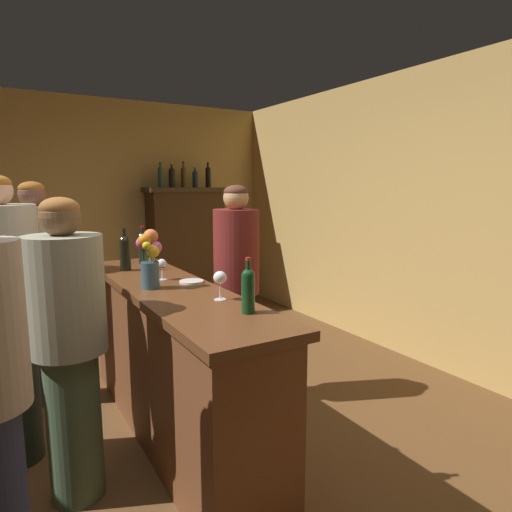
{
  "coord_description": "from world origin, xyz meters",
  "views": [
    {
      "loc": [
        -0.64,
        -2.35,
        1.64
      ],
      "look_at": [
        0.96,
        0.33,
        1.14
      ],
      "focal_mm": 31.14,
      "sensor_mm": 36.0,
      "label": 1
    }
  ],
  "objects_px": {
    "patron_redhead": "(7,311)",
    "display_bottle_midright": "(195,178)",
    "wine_glass_mid": "(162,265)",
    "wine_bottle_malbec": "(125,251)",
    "flower_arrangement": "(150,257)",
    "patron_in_grey": "(39,284)",
    "display_bottle_right": "(208,176)",
    "patron_tall": "(69,340)",
    "wine_bottle_chardonnay": "(143,246)",
    "bartender": "(237,285)",
    "display_cabinet": "(186,246)",
    "wine_glass_front": "(220,279)",
    "display_bottle_center": "(184,176)",
    "bar_counter": "(172,361)",
    "display_bottle_left": "(161,176)",
    "display_bottle_midleft": "(172,176)",
    "cheese_plate": "(192,281)",
    "wine_bottle_rose": "(248,289)"
  },
  "relations": [
    {
      "from": "display_cabinet",
      "to": "patron_tall",
      "type": "distance_m",
      "value": 3.67
    },
    {
      "from": "cheese_plate",
      "to": "display_bottle_center",
      "type": "relative_size",
      "value": 0.48
    },
    {
      "from": "bar_counter",
      "to": "wine_glass_mid",
      "type": "distance_m",
      "value": 0.63
    },
    {
      "from": "display_bottle_midleft",
      "to": "wine_bottle_chardonnay",
      "type": "bearing_deg",
      "value": -116.68
    },
    {
      "from": "bartender",
      "to": "wine_bottle_malbec",
      "type": "bearing_deg",
      "value": -25.67
    },
    {
      "from": "wine_glass_front",
      "to": "display_bottle_center",
      "type": "height_order",
      "value": "display_bottle_center"
    },
    {
      "from": "patron_redhead",
      "to": "display_bottle_right",
      "type": "bearing_deg",
      "value": 62.54
    },
    {
      "from": "bar_counter",
      "to": "display_bottle_right",
      "type": "bearing_deg",
      "value": 60.86
    },
    {
      "from": "wine_bottle_rose",
      "to": "display_bottle_center",
      "type": "bearing_deg",
      "value": 72.96
    },
    {
      "from": "display_cabinet",
      "to": "display_bottle_left",
      "type": "bearing_deg",
      "value": 180.0
    },
    {
      "from": "display_bottle_center",
      "to": "display_cabinet",
      "type": "bearing_deg",
      "value": -0.0
    },
    {
      "from": "wine_bottle_malbec",
      "to": "flower_arrangement",
      "type": "relative_size",
      "value": 0.87
    },
    {
      "from": "display_bottle_right",
      "to": "patron_redhead",
      "type": "xyz_separation_m",
      "value": [
        -2.48,
        -2.63,
        -0.84
      ]
    },
    {
      "from": "display_bottle_midleft",
      "to": "display_bottle_center",
      "type": "height_order",
      "value": "display_bottle_center"
    },
    {
      "from": "display_bottle_left",
      "to": "flower_arrangement",
      "type": "bearing_deg",
      "value": -110.32
    },
    {
      "from": "flower_arrangement",
      "to": "patron_in_grey",
      "type": "relative_size",
      "value": 0.22
    },
    {
      "from": "wine_glass_front",
      "to": "wine_glass_mid",
      "type": "bearing_deg",
      "value": 98.59
    },
    {
      "from": "patron_redhead",
      "to": "display_bottle_midright",
      "type": "bearing_deg",
      "value": 64.77
    },
    {
      "from": "patron_in_grey",
      "to": "bartender",
      "type": "relative_size",
      "value": 1.02
    },
    {
      "from": "patron_redhead",
      "to": "wine_bottle_malbec",
      "type": "bearing_deg",
      "value": 45.33
    },
    {
      "from": "display_bottle_midright",
      "to": "patron_in_grey",
      "type": "xyz_separation_m",
      "value": [
        -2.07,
        -1.88,
        -0.82
      ]
    },
    {
      "from": "wine_bottle_chardonnay",
      "to": "display_bottle_center",
      "type": "distance_m",
      "value": 2.32
    },
    {
      "from": "wine_glass_mid",
      "to": "display_bottle_center",
      "type": "height_order",
      "value": "display_bottle_center"
    },
    {
      "from": "display_bottle_midleft",
      "to": "display_bottle_midright",
      "type": "xyz_separation_m",
      "value": [
        0.32,
        0.0,
        -0.02
      ]
    },
    {
      "from": "bar_counter",
      "to": "display_cabinet",
      "type": "distance_m",
      "value": 3.12
    },
    {
      "from": "bar_counter",
      "to": "display_bottle_left",
      "type": "distance_m",
      "value": 3.24
    },
    {
      "from": "cheese_plate",
      "to": "display_bottle_right",
      "type": "height_order",
      "value": "display_bottle_right"
    },
    {
      "from": "bartender",
      "to": "patron_tall",
      "type": "bearing_deg",
      "value": 29.69
    },
    {
      "from": "wine_bottle_malbec",
      "to": "patron_tall",
      "type": "xyz_separation_m",
      "value": [
        -0.55,
        -0.97,
        -0.29
      ]
    },
    {
      "from": "display_bottle_right",
      "to": "patron_tall",
      "type": "xyz_separation_m",
      "value": [
        -2.23,
        -3.15,
        -0.9
      ]
    },
    {
      "from": "wine_bottle_chardonnay",
      "to": "bartender",
      "type": "distance_m",
      "value": 0.88
    },
    {
      "from": "wine_glass_front",
      "to": "wine_glass_mid",
      "type": "distance_m",
      "value": 0.68
    },
    {
      "from": "display_cabinet",
      "to": "display_bottle_right",
      "type": "relative_size",
      "value": 4.89
    },
    {
      "from": "wine_glass_mid",
      "to": "display_bottle_right",
      "type": "height_order",
      "value": "display_bottle_right"
    },
    {
      "from": "patron_in_grey",
      "to": "bartender",
      "type": "xyz_separation_m",
      "value": [
        1.27,
        -0.74,
        -0.01
      ]
    },
    {
      "from": "patron_redhead",
      "to": "bartender",
      "type": "bearing_deg",
      "value": 16.1
    },
    {
      "from": "display_bottle_center",
      "to": "display_bottle_midright",
      "type": "distance_m",
      "value": 0.16
    },
    {
      "from": "display_bottle_right",
      "to": "display_bottle_left",
      "type": "bearing_deg",
      "value": 180.0
    },
    {
      "from": "bar_counter",
      "to": "wine_bottle_chardonnay",
      "type": "relative_size",
      "value": 7.68
    },
    {
      "from": "bar_counter",
      "to": "flower_arrangement",
      "type": "xyz_separation_m",
      "value": [
        -0.12,
        0.0,
        0.7
      ]
    },
    {
      "from": "display_bottle_left",
      "to": "display_bottle_center",
      "type": "bearing_deg",
      "value": 0.0
    },
    {
      "from": "display_bottle_center",
      "to": "patron_redhead",
      "type": "distance_m",
      "value": 3.49
    },
    {
      "from": "wine_bottle_malbec",
      "to": "display_bottle_center",
      "type": "height_order",
      "value": "display_bottle_center"
    },
    {
      "from": "wine_bottle_chardonnay",
      "to": "display_bottle_midright",
      "type": "bearing_deg",
      "value": 56.31
    },
    {
      "from": "display_bottle_center",
      "to": "display_bottle_right",
      "type": "distance_m",
      "value": 0.35
    },
    {
      "from": "display_cabinet",
      "to": "patron_tall",
      "type": "bearing_deg",
      "value": -121.12
    },
    {
      "from": "bar_counter",
      "to": "patron_in_grey",
      "type": "relative_size",
      "value": 1.41
    },
    {
      "from": "flower_arrangement",
      "to": "display_bottle_midright",
      "type": "relative_size",
      "value": 1.33
    },
    {
      "from": "wine_glass_mid",
      "to": "wine_bottle_malbec",
      "type": "bearing_deg",
      "value": 105.07
    },
    {
      "from": "display_bottle_left",
      "to": "display_bottle_right",
      "type": "relative_size",
      "value": 0.94
    }
  ]
}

